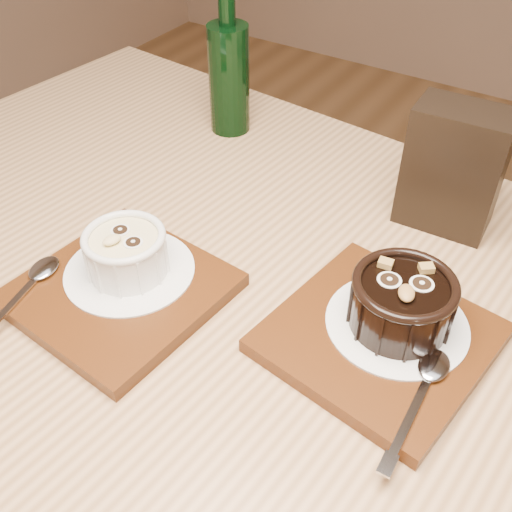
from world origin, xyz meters
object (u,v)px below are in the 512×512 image
Objects in this scene: tray_left at (121,291)px; condiment_stand at (453,169)px; table at (253,395)px; green_bottle at (229,75)px; ramekin_white at (126,251)px; tray_right at (379,338)px; ramekin_dark at (402,300)px.

condiment_stand reaches higher than tray_left.
green_bottle is (-0.24, 0.31, 0.17)m from table.
condiment_stand is at bearing -8.11° from green_bottle.
ramekin_white reaches higher than tray_right.
table is 7.06× the size of tray_left.
ramekin_dark reaches higher than tray_right.
ramekin_dark reaches higher than table.
ramekin_dark is at bearing 33.25° from table.
table is 0.32m from condiment_stand.
ramekin_white is 0.25m from tray_right.
tray_right is at bearing 18.71° from tray_left.
green_bottle reaches higher than ramekin_dark.
tray_left is 1.00× the size of tray_right.
ramekin_white is 0.58× the size of condiment_stand.
ramekin_dark is 0.66× the size of condiment_stand.
condiment_stand reaches higher than ramekin_dark.
table is at bearing 19.73° from ramekin_white.
tray_left is 0.27m from ramekin_dark.
tray_left is at bearing -57.82° from ramekin_white.
table is 15.65× the size of ramekin_white.
ramekin_dark is (0.25, 0.10, 0.04)m from tray_left.
tray_left is at bearing -169.23° from table.
ramekin_white is 0.40× the size of green_bottle.
ramekin_white is at bearing 104.71° from tray_left.
tray_right is (0.24, 0.08, 0.00)m from tray_left.
condiment_stand reaches higher than tray_right.
ramekin_white is at bearing -130.43° from condiment_stand.
tray_left is at bearing 179.04° from ramekin_dark.
green_bottle reaches higher than ramekin_white.
ramekin_white reaches higher than table.
tray_left is 1.94× the size of ramekin_dark.
tray_left is 0.25m from tray_right.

